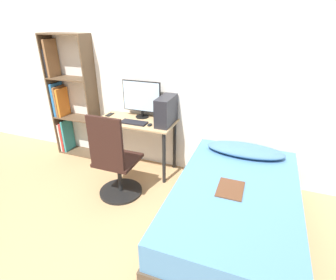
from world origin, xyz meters
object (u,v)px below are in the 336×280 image
Objects in this scene: monitor at (142,98)px; keyboard at (134,122)px; bed at (234,209)px; office_chair at (115,166)px; bookshelf at (67,102)px; pc_tower at (166,111)px.

keyboard is (-0.00, -0.25, -0.26)m from monitor.
bed is at bearing -23.99° from keyboard.
monitor reaches higher than bed.
office_chair reaches higher than keyboard.
monitor reaches higher than keyboard.
bed is at bearing -31.88° from monitor.
bookshelf is 5.14× the size of keyboard.
bed is (1.38, -0.06, -0.16)m from office_chair.
keyboard is at bearing -162.42° from pc_tower.
pc_tower reaches higher than keyboard.
monitor is 1.56× the size of keyboard.
pc_tower is (0.40, 0.13, 0.17)m from keyboard.
monitor is at bearing 148.12° from bed.
bed is 4.76× the size of pc_tower.
bed is at bearing -17.73° from bookshelf.
monitor is at bearing 162.83° from pc_tower.
monitor is (1.22, 0.04, 0.18)m from bookshelf.
bookshelf is 1.53m from office_chair.
office_chair is 1.01m from monitor.
bookshelf reaches higher than monitor.
monitor is 0.36m from keyboard.
bookshelf is at bearing 162.27° from bed.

